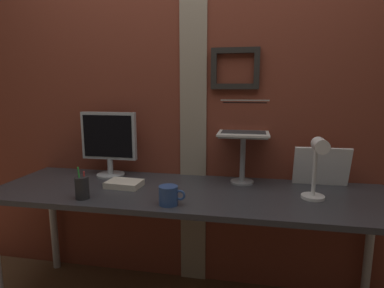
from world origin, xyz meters
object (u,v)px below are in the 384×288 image
(monitor, at_px, (109,140))
(pen_cup, at_px, (82,188))
(laptop, at_px, (244,125))
(whiteboard_panel, at_px, (321,167))
(desk_lamp, at_px, (317,163))
(coffee_mug, at_px, (169,195))

(monitor, bearing_deg, pen_cup, -83.86)
(pen_cup, bearing_deg, laptop, 31.91)
(laptop, xyz_separation_m, whiteboard_panel, (0.46, -0.04, -0.23))
(monitor, distance_m, laptop, 0.87)
(monitor, distance_m, desk_lamp, 1.26)
(desk_lamp, bearing_deg, monitor, 168.03)
(monitor, height_order, whiteboard_panel, monitor)
(whiteboard_panel, relative_size, coffee_mug, 2.35)
(desk_lamp, distance_m, coffee_mug, 0.76)
(desk_lamp, bearing_deg, laptop, 138.44)
(desk_lamp, relative_size, coffee_mug, 2.50)
(desk_lamp, height_order, coffee_mug, desk_lamp)
(monitor, bearing_deg, desk_lamp, -11.97)
(whiteboard_panel, relative_size, desk_lamp, 0.94)
(laptop, height_order, desk_lamp, laptop)
(whiteboard_panel, height_order, desk_lamp, desk_lamp)
(coffee_mug, bearing_deg, laptop, 55.65)
(coffee_mug, bearing_deg, monitor, 139.71)
(whiteboard_panel, xyz_separation_m, coffee_mug, (-0.80, -0.46, -0.07))
(monitor, height_order, pen_cup, monitor)
(laptop, xyz_separation_m, desk_lamp, (0.37, -0.33, -0.14))
(laptop, xyz_separation_m, pen_cup, (-0.81, -0.51, -0.29))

